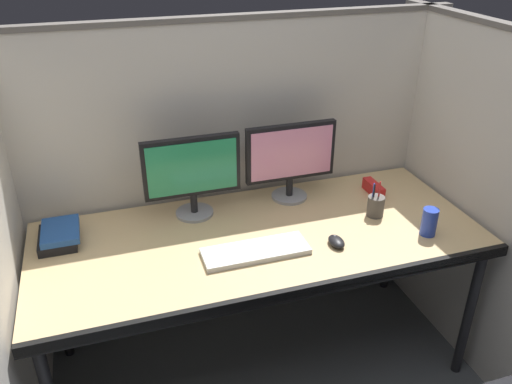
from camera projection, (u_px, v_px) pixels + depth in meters
name	position (u px, v px, depth m)	size (l,w,h in m)	color
cubicle_partition_rear	(232.00, 180.00, 2.57)	(2.21, 0.06, 1.57)	beige
cubicle_partition_left	(2.00, 283.00, 1.85)	(0.06, 1.41, 1.57)	beige
cubicle_partition_right	(473.00, 201.00, 2.38)	(0.06, 1.41, 1.57)	beige
desk	(260.00, 246.00, 2.24)	(1.90, 0.80, 0.74)	tan
monitor_left	(192.00, 172.00, 2.27)	(0.43, 0.17, 0.37)	gray
monitor_right	(291.00, 157.00, 2.41)	(0.43, 0.17, 0.37)	gray
keyboard_main	(256.00, 251.00, 2.09)	(0.43, 0.15, 0.02)	silver
computer_mouse	(336.00, 242.00, 2.14)	(0.06, 0.10, 0.04)	black
pen_cup	(376.00, 206.00, 2.34)	(0.08, 0.08, 0.17)	#4C4742
soda_can	(429.00, 222.00, 2.20)	(0.07, 0.07, 0.12)	#263FB2
book_stack	(59.00, 235.00, 2.16)	(0.17, 0.21, 0.06)	black
red_stapler	(374.00, 188.00, 2.54)	(0.04, 0.15, 0.06)	red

